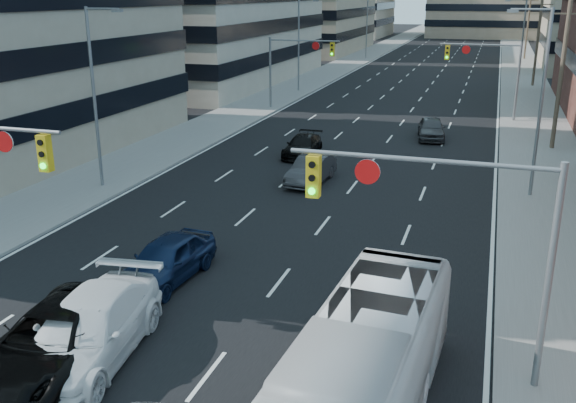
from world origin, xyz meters
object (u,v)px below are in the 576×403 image
Objects in this scene: sedan_blue at (167,259)px; white_van at (89,330)px; transit_bus at (354,392)px; black_pickup at (55,340)px.

white_van is at bearing -81.60° from sedan_blue.
white_van is 7.83m from transit_bus.
white_van is (0.60, 0.66, 0.04)m from black_pickup.
sedan_blue is (-8.07, 6.64, -0.71)m from transit_bus.
white_van reaches higher than sedan_blue.
black_pickup is at bearing -87.93° from sedan_blue.
sedan_blue is (-0.40, 5.19, -0.09)m from white_van.
sedan_blue is at bearing 144.25° from transit_bus.
black_pickup is 1.30× the size of sedan_blue.
transit_bus reaches higher than black_pickup.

